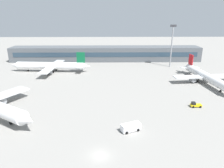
# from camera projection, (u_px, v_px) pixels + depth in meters

# --- Properties ---
(ground_plane) EXTENTS (400.00, 400.00, 0.00)m
(ground_plane) POSITION_uv_depth(u_px,v_px,m) (104.00, 91.00, 84.00)
(ground_plane) COLOR gray
(terminal_building) EXTENTS (120.82, 12.13, 9.00)m
(terminal_building) POSITION_uv_depth(u_px,v_px,m) (106.00, 54.00, 136.76)
(terminal_building) COLOR #4C5156
(terminal_building) RESTS_ON ground_plane
(airplane_mid) EXTENTS (28.06, 40.08, 9.90)m
(airplane_mid) POSITION_uv_depth(u_px,v_px,m) (206.00, 77.00, 92.59)
(airplane_mid) COLOR silver
(airplane_mid) RESTS_ON ground_plane
(airplane_far) EXTENTS (42.82, 29.92, 10.57)m
(airplane_far) POSITION_uv_depth(u_px,v_px,m) (50.00, 66.00, 110.84)
(airplane_far) COLOR white
(airplane_far) RESTS_ON ground_plane
(baggage_tug_yellow) EXTENTS (3.64, 1.89, 1.75)m
(baggage_tug_yellow) POSITION_uv_depth(u_px,v_px,m) (195.00, 105.00, 69.64)
(baggage_tug_yellow) COLOR yellow
(baggage_tug_yellow) RESTS_ON ground_plane
(service_van_white) EXTENTS (5.57, 3.88, 2.08)m
(service_van_white) POSITION_uv_depth(u_px,v_px,m) (131.00, 127.00, 55.41)
(service_van_white) COLOR white
(service_van_white) RESTS_ON ground_plane
(floodlight_tower_west) EXTENTS (3.20, 0.80, 23.57)m
(floodlight_tower_west) POSITION_uv_depth(u_px,v_px,m) (172.00, 43.00, 117.99)
(floodlight_tower_west) COLOR gray
(floodlight_tower_west) RESTS_ON ground_plane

